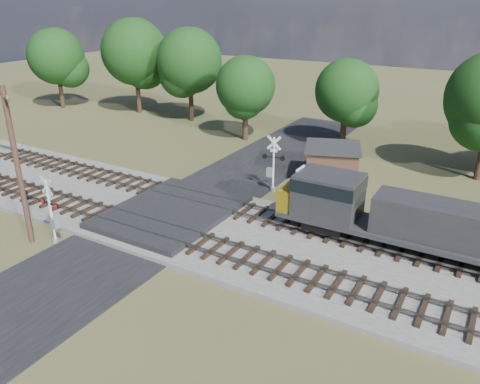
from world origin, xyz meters
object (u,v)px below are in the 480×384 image
Objects in this scene: crossing_signal_near at (53,217)px; utility_pole at (17,164)px; crossing_signal_far at (272,168)px; equipment_shed at (332,163)px.

utility_pole is (-1.42, -0.60, 3.11)m from crossing_signal_near.
crossing_signal_near is 0.45× the size of utility_pole.
utility_pole reaches higher than crossing_signal_far.
utility_pole is at bearing 49.15° from crossing_signal_far.
crossing_signal_far is at bearing 82.78° from utility_pole.
crossing_signal_near is 15.24m from crossing_signal_far.
crossing_signal_near is at bearing 52.52° from crossing_signal_far.
crossing_signal_far reaches higher than equipment_shed.
crossing_signal_far is 0.47× the size of utility_pole.
crossing_signal_near is 3.47m from utility_pole.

